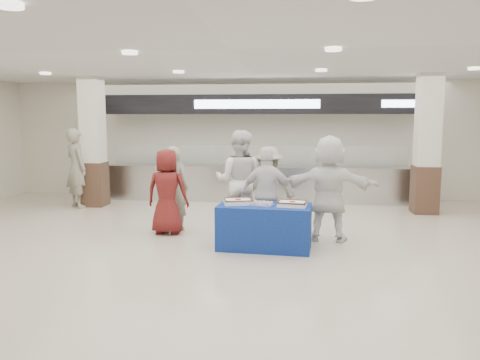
# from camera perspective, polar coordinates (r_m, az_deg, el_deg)

# --- Properties ---
(ground) EXTENTS (14.00, 14.00, 0.00)m
(ground) POSITION_cam_1_polar(r_m,az_deg,el_deg) (7.35, -1.28, -9.87)
(ground) COLOR beige
(ground) RESTS_ON ground
(serving_line) EXTENTS (8.70, 0.85, 2.80)m
(serving_line) POSITION_cam_1_polar(r_m,az_deg,el_deg) (12.42, 2.12, 2.76)
(serving_line) COLOR #B7BABF
(serving_line) RESTS_ON ground
(column_left) EXTENTS (0.55, 0.55, 3.20)m
(column_left) POSITION_cam_1_polar(r_m,az_deg,el_deg) (12.22, -17.45, 4.08)
(column_left) COLOR #3C261B
(column_left) RESTS_ON ground
(column_right) EXTENTS (0.55, 0.55, 3.20)m
(column_right) POSITION_cam_1_polar(r_m,az_deg,el_deg) (11.57, 21.82, 3.71)
(column_right) COLOR #3C261B
(column_right) RESTS_ON ground
(display_table) EXTENTS (1.60, 0.90, 0.75)m
(display_table) POSITION_cam_1_polar(r_m,az_deg,el_deg) (7.97, 3.01, -5.70)
(display_table) COLOR navy
(display_table) RESTS_ON ground
(sheet_cake_left) EXTENTS (0.54, 0.46, 0.10)m
(sheet_cake_left) POSITION_cam_1_polar(r_m,az_deg,el_deg) (7.97, -0.25, -2.58)
(sheet_cake_left) COLOR white
(sheet_cake_left) RESTS_ON display_table
(sheet_cake_right) EXTENTS (0.50, 0.41, 0.10)m
(sheet_cake_right) POSITION_cam_1_polar(r_m,az_deg,el_deg) (7.80, 6.38, -2.84)
(sheet_cake_right) COLOR white
(sheet_cake_right) RESTS_ON display_table
(cupcake_tray) EXTENTS (0.42, 0.35, 0.06)m
(cupcake_tray) POSITION_cam_1_polar(r_m,az_deg,el_deg) (7.86, 2.66, -2.87)
(cupcake_tray) COLOR silver
(cupcake_tray) RESTS_ON display_table
(civilian_maroon) EXTENTS (0.82, 0.56, 1.63)m
(civilian_maroon) POSITION_cam_1_polar(r_m,az_deg,el_deg) (8.98, -8.87, -1.40)
(civilian_maroon) COLOR maroon
(civilian_maroon) RESTS_ON ground
(soldier_a) EXTENTS (0.64, 0.45, 1.67)m
(soldier_a) POSITION_cam_1_polar(r_m,az_deg,el_deg) (9.25, -8.12, -1.02)
(soldier_a) COLOR gray
(soldier_a) RESTS_ON ground
(chef_tall) EXTENTS (1.00, 0.80, 1.97)m
(chef_tall) POSITION_cam_1_polar(r_m,az_deg,el_deg) (9.11, -0.11, -0.10)
(chef_tall) COLOR white
(chef_tall) RESTS_ON ground
(chef_short) EXTENTS (1.01, 0.49, 1.67)m
(chef_short) POSITION_cam_1_polar(r_m,az_deg,el_deg) (8.53, 3.36, -1.67)
(chef_short) COLOR white
(chef_short) RESTS_ON ground
(soldier_b) EXTENTS (1.21, 0.98, 1.64)m
(soldier_b) POSITION_cam_1_polar(r_m,az_deg,el_deg) (9.30, 3.43, -0.98)
(soldier_b) COLOR gray
(soldier_b) RESTS_ON ground
(civilian_white) EXTENTS (1.81, 0.72, 1.91)m
(civilian_white) POSITION_cam_1_polar(r_m,az_deg,el_deg) (8.52, 10.77, -1.00)
(civilian_white) COLOR white
(civilian_white) RESTS_ON ground
(soldier_bg) EXTENTS (0.85, 0.81, 1.95)m
(soldier_bg) POSITION_cam_1_polar(r_m,az_deg,el_deg) (12.17, -19.32, 1.37)
(soldier_bg) COLOR gray
(soldier_bg) RESTS_ON ground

